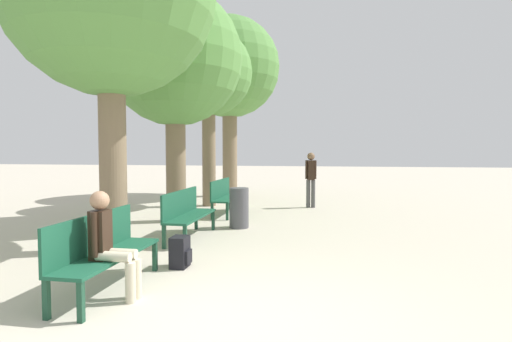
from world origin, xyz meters
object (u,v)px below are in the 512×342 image
at_px(bench_row_0, 102,247).
at_px(tree_row_2, 208,74).
at_px(bench_row_1, 186,211).
at_px(pedestrian_near, 311,176).
at_px(bench_row_2, 225,194).
at_px(person_seated, 110,241).
at_px(trash_bin, 239,208).
at_px(tree_row_3, 230,69).
at_px(tree_row_1, 175,60).
at_px(backpack, 180,252).

xyz_separation_m(bench_row_0, tree_row_2, (-0.90, 7.54, 3.54)).
bearing_deg(bench_row_1, pedestrian_near, 64.47).
height_order(bench_row_2, person_seated, person_seated).
distance_m(tree_row_2, trash_bin, 5.21).
bearing_deg(bench_row_1, tree_row_3, 97.07).
bearing_deg(tree_row_2, tree_row_1, -90.00).
bearing_deg(trash_bin, bench_row_2, 114.21).
xyz_separation_m(bench_row_1, tree_row_1, (-0.90, 1.78, 3.37)).
height_order(bench_row_0, trash_bin, bench_row_0).
relative_size(tree_row_2, pedestrian_near, 3.31).
distance_m(backpack, trash_bin, 3.13).
distance_m(bench_row_2, trash_bin, 1.94).
bearing_deg(person_seated, bench_row_1, 94.27).
distance_m(tree_row_3, pedestrian_near, 5.59).
bearing_deg(trash_bin, bench_row_1, -122.84).
xyz_separation_m(tree_row_3, pedestrian_near, (3.15, -2.57, -3.83)).
bearing_deg(tree_row_2, tree_row_3, 90.00).
bearing_deg(tree_row_3, tree_row_2, -90.00).
distance_m(bench_row_0, trash_bin, 4.30).
xyz_separation_m(bench_row_2, tree_row_2, (-0.90, 1.56, 3.54)).
bearing_deg(pedestrian_near, bench_row_1, -115.53).
bearing_deg(bench_row_1, bench_row_2, 90.00).
bearing_deg(bench_row_0, bench_row_1, 90.00).
distance_m(bench_row_1, tree_row_2, 5.84).
bearing_deg(bench_row_0, person_seated, -43.49).
bearing_deg(tree_row_3, tree_row_1, -90.00).
bearing_deg(tree_row_1, person_seated, -77.13).
bearing_deg(tree_row_1, tree_row_3, 90.00).
bearing_deg(tree_row_2, pedestrian_near, 2.79).
height_order(tree_row_3, person_seated, tree_row_3).
xyz_separation_m(tree_row_1, pedestrian_near, (3.15, 2.92, -2.96)).
relative_size(bench_row_0, person_seated, 1.46).
height_order(bench_row_2, tree_row_2, tree_row_2).
xyz_separation_m(tree_row_3, person_seated, (1.14, -10.50, -4.11)).
height_order(bench_row_1, backpack, bench_row_1).
distance_m(bench_row_0, bench_row_1, 2.99).
relative_size(tree_row_2, tree_row_3, 0.82).
xyz_separation_m(tree_row_1, backpack, (1.50, -3.67, -3.68)).
height_order(tree_row_3, trash_bin, tree_row_3).
relative_size(bench_row_2, backpack, 4.00).
bearing_deg(bench_row_1, person_seated, -85.73).
xyz_separation_m(bench_row_1, trash_bin, (0.79, 1.23, -0.10)).
distance_m(bench_row_0, tree_row_2, 8.38).
relative_size(bench_row_1, tree_row_3, 0.27).
bearing_deg(tree_row_1, bench_row_2, 53.26).
xyz_separation_m(bench_row_0, backpack, (0.59, 1.10, -0.32)).
distance_m(tree_row_2, pedestrian_near, 4.45).
bearing_deg(tree_row_3, bench_row_2, -78.10).
bearing_deg(trash_bin, person_seated, -97.08).
relative_size(bench_row_1, person_seated, 1.46).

